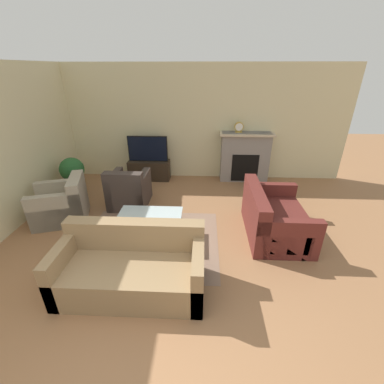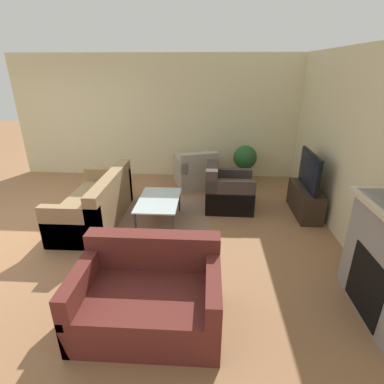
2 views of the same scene
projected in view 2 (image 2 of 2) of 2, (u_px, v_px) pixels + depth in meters
The scene contains 12 objects.
ground_plane at pixel (30, 224), 4.97m from camera, with size 20.00×20.00×0.00m, color #936642.
wall_back at pixel (352, 149), 4.18m from camera, with size 8.23×0.06×2.70m.
wall_left at pixel (188, 118), 6.75m from camera, with size 0.06×7.91×2.70m.
area_rug at pixel (154, 223), 5.02m from camera, with size 2.24×1.85×0.00m.
tv_stand at pixel (305, 201), 5.26m from camera, with size 1.02×0.37×0.49m.
tv at pixel (310, 171), 5.04m from camera, with size 0.96×0.06×0.62m.
couch_sectional at pixel (96, 205), 4.97m from camera, with size 1.81×0.85×0.82m.
couch_loveseat at pixel (149, 296), 3.00m from camera, with size 0.95×1.40×0.82m.
armchair_by_window at pixel (195, 173), 6.47m from camera, with size 1.08×1.01×0.82m.
armchair_accent at pixel (227, 193), 5.44m from camera, with size 0.75×0.86×0.82m.
coffee_table at pixel (159, 202), 4.86m from camera, with size 1.04×0.65×0.43m.
potted_plant at pixel (245, 159), 6.57m from camera, with size 0.51×0.51×0.84m.
Camera 2 is at (4.21, 2.94, 2.41)m, focal length 28.00 mm.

